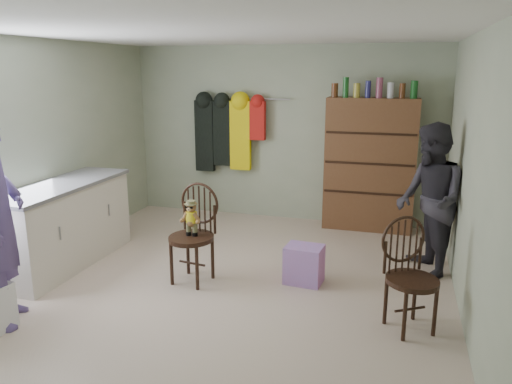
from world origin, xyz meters
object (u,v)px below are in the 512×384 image
(chair_front, at_px, (194,227))
(chair_far, at_px, (409,270))
(counter, at_px, (63,224))
(dresser, at_px, (370,164))

(chair_front, distance_m, chair_far, 2.17)
(counter, distance_m, chair_front, 1.59)
(chair_far, bearing_deg, counter, 141.28)
(chair_front, height_order, chair_far, chair_front)
(chair_front, xyz_separation_m, dresser, (1.61, 2.30, 0.33))
(chair_far, xyz_separation_m, dresser, (-0.52, 2.71, 0.40))
(chair_front, relative_size, dresser, 0.50)
(chair_front, height_order, dresser, dresser)
(chair_far, bearing_deg, chair_front, 136.65)
(counter, bearing_deg, chair_front, 0.06)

